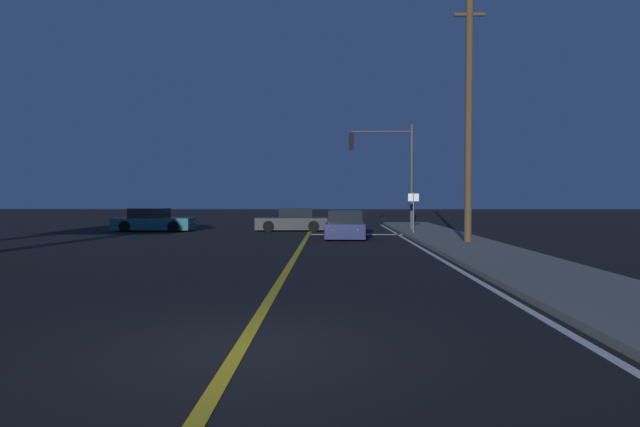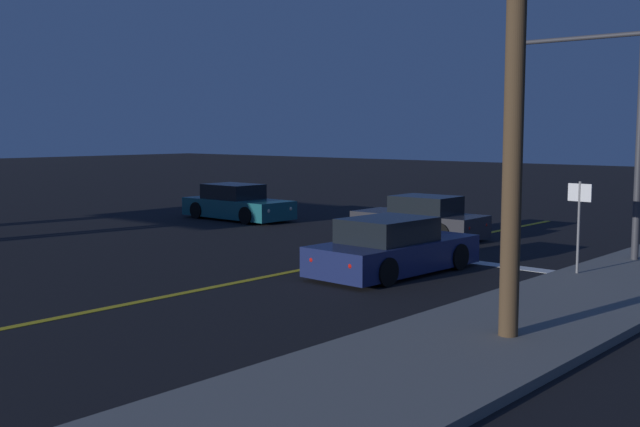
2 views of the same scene
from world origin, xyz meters
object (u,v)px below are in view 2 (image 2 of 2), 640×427
Objects in this scene: car_far_approaching_charcoal at (420,220)px; street_sign_corner at (579,213)px; traffic_signal_near_right at (591,103)px; car_lead_oncoming_navy at (393,249)px; car_side_waiting_teal at (237,204)px.

street_sign_corner is at bearing -119.34° from car_far_approaching_charcoal.
traffic_signal_near_right is 2.75× the size of street_sign_corner.
street_sign_corner is (3.61, 2.13, 0.93)m from car_lead_oncoming_navy.
traffic_signal_near_right is at bearing 89.35° from car_side_waiting_teal.
car_side_waiting_teal is (-11.14, 5.23, -0.00)m from car_lead_oncoming_navy.
car_lead_oncoming_navy and car_side_waiting_teal have the same top height.
traffic_signal_near_right is (13.80, -0.30, 3.49)m from car_side_waiting_teal.
street_sign_corner reaches higher than car_side_waiting_teal.
car_lead_oncoming_navy is 2.06× the size of street_sign_corner.
traffic_signal_near_right is at bearing 63.74° from car_lead_oncoming_navy.
car_lead_oncoming_navy is 0.75× the size of traffic_signal_near_right.
car_side_waiting_teal is at bearing 156.88° from car_lead_oncoming_navy.
car_far_approaching_charcoal is at bearing -6.34° from traffic_signal_near_right.
traffic_signal_near_right is (2.65, 4.93, 3.49)m from car_lead_oncoming_navy.
car_far_approaching_charcoal is at bearing 92.87° from car_side_waiting_teal.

